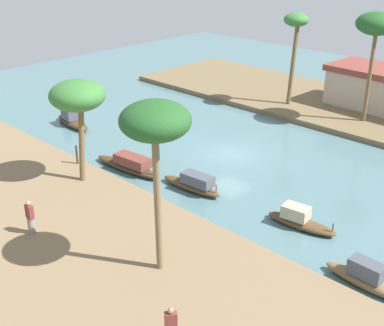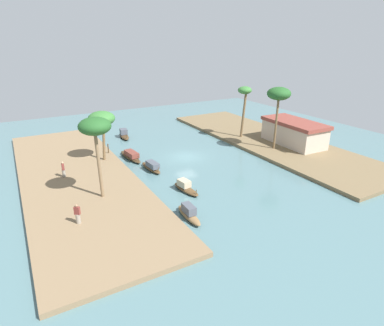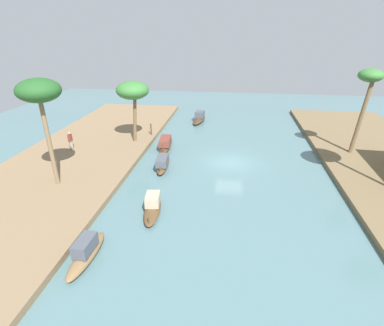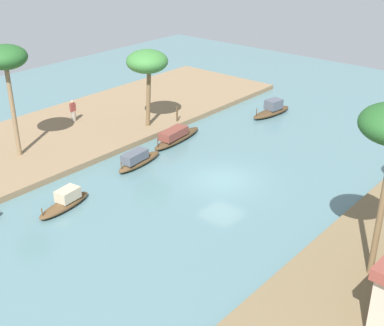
% 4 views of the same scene
% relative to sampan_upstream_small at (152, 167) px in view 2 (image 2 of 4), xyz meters
% --- Properties ---
extents(river_water, '(65.60, 65.60, 0.00)m').
position_rel_sampan_upstream_small_xyz_m(river_water, '(-1.98, 5.71, -0.45)').
color(river_water, slate).
rests_on(river_water, ground).
extents(riverbank_left, '(37.99, 11.28, 0.42)m').
position_rel_sampan_upstream_small_xyz_m(riverbank_left, '(-1.98, -8.09, -0.24)').
color(riverbank_left, '#846B4C').
rests_on(riverbank_left, ground).
extents(riverbank_right, '(37.99, 11.28, 0.42)m').
position_rel_sampan_upstream_small_xyz_m(riverbank_right, '(-1.98, 19.52, -0.24)').
color(riverbank_right, brown).
rests_on(riverbank_right, ground).
extents(sampan_upstream_small, '(4.20, 1.30, 1.12)m').
position_rel_sampan_upstream_small_xyz_m(sampan_upstream_small, '(0.00, 0.00, 0.00)').
color(sampan_upstream_small, brown).
rests_on(sampan_upstream_small, river_water).
extents(sampan_open_hull, '(4.52, 1.72, 1.33)m').
position_rel_sampan_upstream_small_xyz_m(sampan_open_hull, '(-14.54, 1.48, 0.01)').
color(sampan_open_hull, '#47331E').
rests_on(sampan_open_hull, river_water).
extents(sampan_with_red_awning, '(3.89, 1.52, 1.11)m').
position_rel_sampan_upstream_small_xyz_m(sampan_with_red_awning, '(6.75, 0.86, -0.05)').
color(sampan_with_red_awning, brown).
rests_on(sampan_with_red_awning, river_water).
extents(sampan_midstream, '(5.47, 1.60, 1.09)m').
position_rel_sampan_upstream_small_xyz_m(sampan_midstream, '(-4.83, -0.83, -0.02)').
color(sampan_midstream, '#47331E').
rests_on(sampan_midstream, river_water).
extents(sampan_downstream_large, '(3.80, 0.99, 1.24)m').
position_rel_sampan_upstream_small_xyz_m(sampan_downstream_large, '(11.54, -1.38, 0.01)').
color(sampan_downstream_large, brown).
rests_on(sampan_downstream_large, river_water).
extents(person_on_near_bank, '(0.44, 0.36, 1.75)m').
position_rel_sampan_upstream_small_xyz_m(person_on_near_bank, '(-1.99, -9.34, 0.76)').
color(person_on_near_bank, gray).
rests_on(person_on_near_bank, riverbank_left).
extents(person_by_mooring, '(0.52, 0.52, 1.71)m').
position_rel_sampan_upstream_small_xyz_m(person_by_mooring, '(8.44, -9.91, 0.73)').
color(person_by_mooring, gray).
rests_on(person_by_mooring, riverbank_left).
extents(mooring_post, '(0.14, 0.14, 1.24)m').
position_rel_sampan_upstream_small_xyz_m(mooring_post, '(-7.36, -2.97, 0.59)').
color(mooring_post, '#4C3823').
rests_on(mooring_post, riverbank_left).
extents(palm_tree_left_near, '(3.16, 3.16, 6.03)m').
position_rel_sampan_upstream_small_xyz_m(palm_tree_left_near, '(-5.18, -3.96, 5.05)').
color(palm_tree_left_near, brown).
rests_on(palm_tree_left_near, riverbank_left).
extents(palm_tree_left_far, '(2.87, 2.87, 7.65)m').
position_rel_sampan_upstream_small_xyz_m(palm_tree_left_far, '(4.64, -6.96, 6.66)').
color(palm_tree_left_far, '#7F6647').
rests_on(palm_tree_left_far, riverbank_left).
extents(palm_tree_right_tall, '(2.02, 2.02, 7.53)m').
position_rel_sampan_upstream_small_xyz_m(palm_tree_right_tall, '(-4.90, 17.02, 6.38)').
color(palm_tree_right_tall, brown).
rests_on(palm_tree_right_tall, riverbank_right).
extents(palm_tree_right_short, '(3.06, 3.06, 8.24)m').
position_rel_sampan_upstream_small_xyz_m(palm_tree_right_short, '(1.81, 17.22, 7.22)').
color(palm_tree_right_short, brown).
rests_on(palm_tree_right_short, riverbank_right).
extents(riverside_building, '(9.52, 4.88, 3.30)m').
position_rel_sampan_upstream_small_xyz_m(riverside_building, '(1.55, 21.02, 1.64)').
color(riverside_building, '#C6B29E').
rests_on(riverside_building, riverbank_right).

